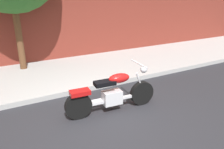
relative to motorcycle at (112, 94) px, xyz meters
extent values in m
plane|color=#28282D|center=(-0.31, -0.35, -0.44)|extent=(60.00, 60.00, 0.00)
cube|color=#AFAFAF|center=(-0.31, 2.87, -0.37)|extent=(21.28, 3.21, 0.14)
cylinder|color=black|center=(0.82, -0.06, -0.14)|extent=(0.62, 0.17, 0.61)
cylinder|color=black|center=(-0.81, 0.05, -0.14)|extent=(0.62, 0.17, 0.61)
cube|color=silver|center=(0.00, -0.01, -0.09)|extent=(0.46, 0.31, 0.32)
cube|color=silver|center=(0.00, -0.01, -0.16)|extent=(1.47, 0.18, 0.06)
ellipsoid|color=red|center=(0.18, -0.02, 0.37)|extent=(0.54, 0.30, 0.22)
cube|color=black|center=(-0.18, 0.01, 0.31)|extent=(0.50, 0.27, 0.10)
cube|color=red|center=(-0.76, 0.05, 0.19)|extent=(0.46, 0.27, 0.10)
cylinder|color=silver|center=(0.76, -0.06, 0.14)|extent=(0.27, 0.07, 0.58)
cylinder|color=silver|center=(0.70, -0.05, 0.65)|extent=(0.08, 0.70, 0.04)
sphere|color=silver|center=(0.84, -0.06, 0.49)|extent=(0.17, 0.17, 0.17)
cylinder|color=silver|center=(-0.24, 0.17, -0.19)|extent=(0.80, 0.15, 0.09)
cylinder|color=brown|center=(-1.45, 3.86, 0.91)|extent=(0.22, 0.22, 2.70)
camera|label=1|loc=(-2.23, -4.14, 2.25)|focal=35.65mm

